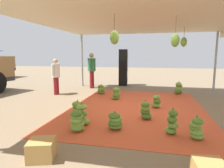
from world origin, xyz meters
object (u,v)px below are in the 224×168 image
at_px(banana_bunch_3, 146,111).
at_px(banana_bunch_4, 156,102).
at_px(banana_bunch_0, 77,121).
at_px(banana_bunch_1, 116,94).
at_px(banana_bunch_6, 115,121).
at_px(banana_bunch_8, 101,90).
at_px(banana_bunch_5, 196,129).
at_px(worker_1, 92,68).
at_px(banana_bunch_10, 179,89).
at_px(speaker_stack, 123,68).
at_px(banana_bunch_9, 172,123).
at_px(worker_0, 56,74).
at_px(banana_bunch_7, 82,115).
at_px(crate_0, 42,150).
at_px(banana_bunch_2, 78,109).

xyz_separation_m(banana_bunch_3, banana_bunch_4, (1.17, -0.28, -0.02)).
xyz_separation_m(banana_bunch_0, banana_bunch_1, (3.31, -0.23, -0.02)).
bearing_deg(banana_bunch_6, banana_bunch_8, 20.13).
bearing_deg(banana_bunch_5, worker_1, 36.26).
bearing_deg(banana_bunch_3, worker_1, 33.70).
xyz_separation_m(banana_bunch_10, speaker_stack, (2.03, 2.75, 0.74)).
bearing_deg(worker_1, banana_bunch_5, -143.74).
relative_size(banana_bunch_9, worker_0, 0.38).
xyz_separation_m(banana_bunch_1, banana_bunch_4, (-0.95, -1.50, -0.01)).
xyz_separation_m(banana_bunch_6, worker_0, (3.36, 3.27, 0.71)).
bearing_deg(banana_bunch_5, banana_bunch_9, 73.65).
relative_size(banana_bunch_3, banana_bunch_8, 1.16).
height_order(banana_bunch_3, banana_bunch_6, banana_bunch_3).
xyz_separation_m(banana_bunch_7, worker_1, (5.17, 1.46, 0.80)).
bearing_deg(speaker_stack, banana_bunch_0, -179.37).
bearing_deg(banana_bunch_6, banana_bunch_5, -95.75).
height_order(banana_bunch_1, banana_bunch_3, banana_bunch_3).
bearing_deg(speaker_stack, crate_0, 179.67).
relative_size(banana_bunch_7, worker_1, 0.31).
height_order(banana_bunch_2, speaker_stack, speaker_stack).
relative_size(banana_bunch_5, banana_bunch_10, 0.90).
xyz_separation_m(banana_bunch_4, banana_bunch_7, (-1.92, 1.77, 0.03)).
bearing_deg(banana_bunch_7, banana_bunch_8, 8.66).
bearing_deg(banana_bunch_9, speaker_stack, 17.84).
bearing_deg(worker_0, banana_bunch_8, -75.67).
bearing_deg(banana_bunch_1, crate_0, 175.59).
height_order(banana_bunch_7, banana_bunch_8, banana_bunch_7).
bearing_deg(banana_bunch_1, banana_bunch_4, -122.50).
height_order(banana_bunch_1, worker_0, worker_0).
bearing_deg(banana_bunch_8, banana_bunch_4, -127.52).
relative_size(banana_bunch_9, worker_1, 0.33).
height_order(banana_bunch_5, crate_0, banana_bunch_5).
bearing_deg(worker_0, banana_bunch_4, -107.43).
distance_m(banana_bunch_10, speaker_stack, 3.50).
distance_m(banana_bunch_5, worker_1, 6.82).
bearing_deg(banana_bunch_2, banana_bunch_6, -121.47).
relative_size(banana_bunch_3, banana_bunch_5, 1.02).
bearing_deg(banana_bunch_7, banana_bunch_2, 30.41).
bearing_deg(banana_bunch_8, speaker_stack, -11.32).
distance_m(worker_1, crate_0, 6.99).
bearing_deg(worker_1, banana_bunch_3, -146.30).
distance_m(banana_bunch_0, banana_bunch_6, 0.85).
bearing_deg(speaker_stack, banana_bunch_2, 176.71).
bearing_deg(worker_1, banana_bunch_7, -164.23).
xyz_separation_m(banana_bunch_7, banana_bunch_10, (4.37, -2.72, 0.01)).
distance_m(banana_bunch_1, banana_bunch_9, 3.53).
relative_size(banana_bunch_1, banana_bunch_8, 1.14).
bearing_deg(banana_bunch_8, worker_1, 31.64).
relative_size(banana_bunch_7, banana_bunch_10, 1.01).
distance_m(banana_bunch_0, worker_0, 4.48).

